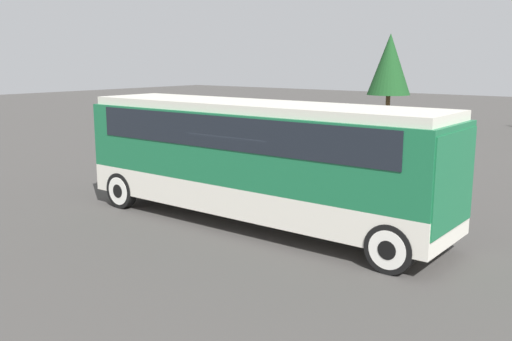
{
  "coord_description": "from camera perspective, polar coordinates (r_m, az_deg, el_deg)",
  "views": [
    {
      "loc": [
        9.1,
        -11.6,
        4.35
      ],
      "look_at": [
        0.0,
        0.0,
        1.47
      ],
      "focal_mm": 40.0,
      "sensor_mm": 36.0,
      "label": 1
    }
  ],
  "objects": [
    {
      "name": "tour_bus",
      "position": [
        14.87,
        0.29,
        1.82
      ],
      "size": [
        10.46,
        2.52,
        3.26
      ],
      "color": "silver",
      "rests_on": "ground_plane"
    },
    {
      "name": "parked_car_mid",
      "position": [
        24.53,
        3.42,
        2.46
      ],
      "size": [
        4.39,
        1.95,
        1.39
      ],
      "color": "#BCBCC1",
      "rests_on": "ground_plane"
    },
    {
      "name": "tree_left",
      "position": [
        37.11,
        13.21,
        10.28
      ],
      "size": [
        2.68,
        2.68,
        5.94
      ],
      "color": "brown",
      "rests_on": "ground_plane"
    },
    {
      "name": "ground_plane",
      "position": [
        15.37,
        -0.0,
        -5.37
      ],
      "size": [
        120.0,
        120.0,
        0.0
      ],
      "primitive_type": "plane",
      "color": "#423F3D"
    },
    {
      "name": "parked_car_near",
      "position": [
        21.16,
        5.23,
        1.02
      ],
      "size": [
        4.08,
        1.95,
        1.34
      ],
      "color": "maroon",
      "rests_on": "ground_plane"
    }
  ]
}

